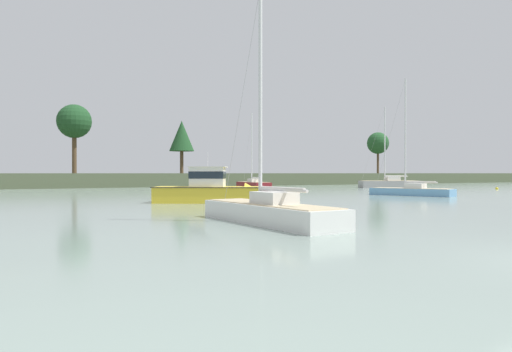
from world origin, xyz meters
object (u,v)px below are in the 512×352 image
object	(u,v)px
cruiser_yellow	(218,195)
sailboat_skyblue	(412,193)
sailboat_white	(269,217)
sailboat_maroon	(253,186)
mooring_buoy_yellow	(497,189)
sailboat_grey	(389,186)

from	to	relation	value
cruiser_yellow	sailboat_skyblue	size ratio (longest dim) A/B	0.75
sailboat_white	sailboat_maroon	size ratio (longest dim) A/B	0.95
sailboat_skyblue	mooring_buoy_yellow	xyz separation A→B (m)	(23.19, 7.57, -0.16)
cruiser_yellow	sailboat_maroon	world-z (taller)	sailboat_maroon
mooring_buoy_yellow	sailboat_maroon	bearing A→B (deg)	143.04
sailboat_white	mooring_buoy_yellow	bearing A→B (deg)	25.79
cruiser_yellow	sailboat_skyblue	xyz separation A→B (m)	(20.51, 1.38, -0.33)
sailboat_maroon	sailboat_skyblue	distance (m)	27.64
sailboat_white	sailboat_maroon	distance (m)	47.27
sailboat_skyblue	mooring_buoy_yellow	bearing A→B (deg)	18.08
sailboat_maroon	sailboat_grey	world-z (taller)	sailboat_grey
sailboat_white	mooring_buoy_yellow	distance (m)	52.16
cruiser_yellow	mooring_buoy_yellow	xyz separation A→B (m)	(43.70, 8.96, -0.49)
sailboat_white	sailboat_maroon	world-z (taller)	sailboat_maroon
sailboat_white	sailboat_maroon	bearing A→B (deg)	64.24
cruiser_yellow	sailboat_maroon	distance (m)	33.62
mooring_buoy_yellow	sailboat_grey	bearing A→B (deg)	128.91
cruiser_yellow	sailboat_skyblue	world-z (taller)	sailboat_skyblue
sailboat_grey	cruiser_yellow	bearing A→B (deg)	-150.51
cruiser_yellow	sailboat_skyblue	distance (m)	20.56
sailboat_skyblue	sailboat_maroon	bearing A→B (deg)	96.70
sailboat_white	mooring_buoy_yellow	world-z (taller)	sailboat_white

